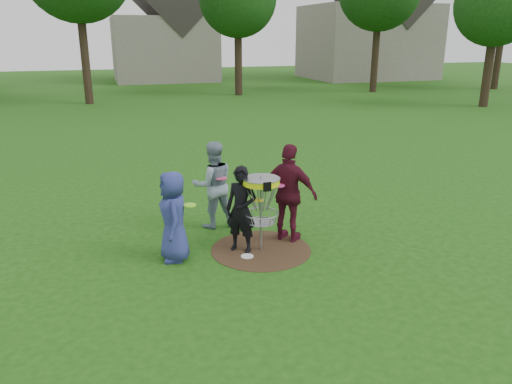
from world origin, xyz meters
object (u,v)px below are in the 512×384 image
object	(u,v)px
player_blue	(173,216)
player_maroon	(289,193)
player_grey	(213,185)
disc_golf_basket	(261,196)
player_black	(241,210)

from	to	relation	value
player_blue	player_maroon	world-z (taller)	player_maroon
player_grey	disc_golf_basket	distance (m)	1.50
player_black	player_grey	bearing A→B (deg)	136.60
player_black	player_maroon	size ratio (longest dim) A/B	0.85
player_grey	player_maroon	xyz separation A→B (m)	(1.18, -1.11, 0.05)
player_blue	player_black	world-z (taller)	player_blue
player_grey	player_black	bearing A→B (deg)	96.79
player_blue	disc_golf_basket	world-z (taller)	player_blue
player_grey	player_maroon	world-z (taller)	player_maroon
player_blue	player_grey	distance (m)	1.64
player_blue	player_grey	xyz separation A→B (m)	(0.98, 1.31, 0.09)
player_grey	disc_golf_basket	xyz separation A→B (m)	(0.54, -1.40, 0.15)
player_black	player_maroon	distance (m)	1.01
player_black	player_grey	distance (m)	1.33
disc_golf_basket	player_blue	bearing A→B (deg)	176.76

